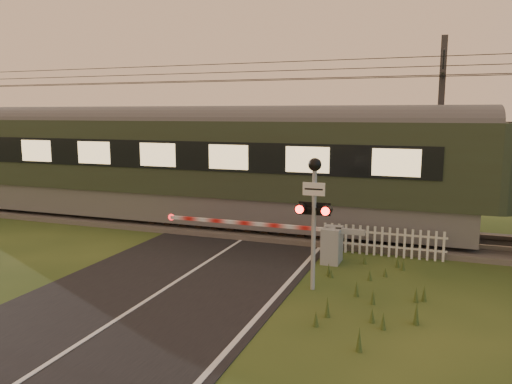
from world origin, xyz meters
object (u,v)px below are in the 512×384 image
at_px(catenary_mast, 439,132).
at_px(crossing_signal, 314,200).
at_px(boom_gate, 322,242).
at_px(picket_fence, 382,241).

bearing_deg(catenary_mast, crossing_signal, -109.66).
xyz_separation_m(boom_gate, catenary_mast, (3.07, 5.29, 3.08)).
bearing_deg(picket_fence, boom_gate, -143.98).
xyz_separation_m(boom_gate, picket_fence, (1.60, 1.16, -0.13)).
bearing_deg(crossing_signal, boom_gate, 97.35).
distance_m(boom_gate, crossing_signal, 2.96).
relative_size(boom_gate, catenary_mast, 0.90).
bearing_deg(boom_gate, crossing_signal, -82.65).
distance_m(crossing_signal, catenary_mast, 8.31).
height_order(picket_fence, catenary_mast, catenary_mast).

